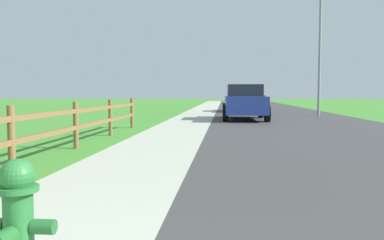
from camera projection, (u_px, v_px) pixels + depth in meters
name	position (u px, v px, depth m)	size (l,w,h in m)	color
ground_plane	(216.00, 112.00, 25.51)	(120.00, 120.00, 0.00)	#41882F
road_asphalt	(268.00, 111.00, 27.21)	(7.00, 66.00, 0.01)	#3B3B3B
curb_concrete	(174.00, 110.00, 27.75)	(6.00, 66.00, 0.01)	#AEB59F
grass_verge	(152.00, 110.00, 27.87)	(5.00, 66.00, 0.00)	#41882F
fire_hydrant	(17.00, 218.00, 2.56)	(0.48, 0.42, 0.79)	#287233
rail_fence	(49.00, 126.00, 7.32)	(0.11, 13.17, 1.03)	brown
parked_suv_blue	(244.00, 102.00, 18.22)	(2.02, 4.44, 1.60)	navy
parked_car_black	(248.00, 99.00, 26.29)	(2.11, 4.57, 1.63)	black
street_lamp	(322.00, 39.00, 21.10)	(1.17, 0.20, 6.96)	gray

